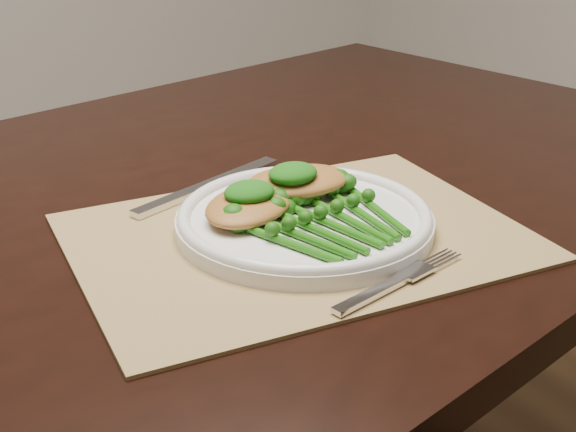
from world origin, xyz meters
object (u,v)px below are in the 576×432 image
dinner_plate (304,219)px  broccolini_bundle (334,225)px  chicken_fillet_left (249,205)px  placemat (298,237)px

dinner_plate → broccolini_bundle: bearing=-82.9°
chicken_fillet_left → broccolini_bundle: (0.06, -0.08, -0.01)m
chicken_fillet_left → broccolini_bundle: chicken_fillet_left is taller
chicken_fillet_left → broccolini_bundle: bearing=-86.9°
placemat → broccolini_bundle: 0.05m
placemat → broccolini_bundle: (0.02, -0.04, 0.02)m
broccolini_bundle → dinner_plate: bearing=90.6°
dinner_plate → broccolini_bundle: 0.05m
broccolini_bundle → chicken_fillet_left: bearing=118.5°
placemat → broccolini_bundle: bearing=-53.6°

